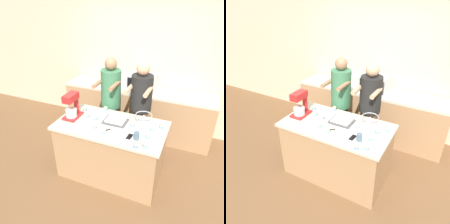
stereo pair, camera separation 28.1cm
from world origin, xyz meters
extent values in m
plane|color=brown|center=(0.00, 0.00, 0.00)|extent=(16.00, 16.00, 0.00)
cube|color=beige|center=(0.00, 1.66, 1.35)|extent=(10.00, 0.06, 2.70)
cube|color=#A87F56|center=(0.00, 0.00, 0.42)|extent=(1.47, 0.77, 0.85)
cube|color=beige|center=(0.00, 0.00, 0.87)|extent=(1.53, 0.82, 0.04)
cube|color=#A87F56|center=(0.00, 1.31, 0.44)|extent=(2.80, 0.60, 0.89)
cube|color=beige|center=(0.00, 1.31, 0.91)|extent=(2.80, 0.60, 0.04)
cylinder|color=#232328|center=(-0.25, 0.59, 0.43)|extent=(0.25, 0.25, 0.86)
cylinder|color=#38704C|center=(-0.25, 0.59, 1.16)|extent=(0.32, 0.32, 0.61)
sphere|color=#936B4C|center=(-0.25, 0.59, 1.57)|extent=(0.19, 0.19, 0.19)
cylinder|color=#936B4C|center=(-0.39, 0.42, 1.30)|extent=(0.06, 0.34, 0.06)
cylinder|color=#936B4C|center=(-0.11, 0.42, 1.30)|extent=(0.06, 0.34, 0.06)
cylinder|color=brown|center=(0.25, 0.59, 0.45)|extent=(0.26, 0.26, 0.90)
cylinder|color=black|center=(0.25, 0.59, 1.17)|extent=(0.33, 0.33, 0.55)
sphere|color=tan|center=(0.25, 0.59, 1.55)|extent=(0.20, 0.20, 0.20)
cylinder|color=tan|center=(0.11, 0.42, 1.29)|extent=(0.06, 0.34, 0.06)
cylinder|color=tan|center=(0.39, 0.42, 1.29)|extent=(0.06, 0.34, 0.06)
cube|color=red|center=(-0.60, -0.01, 0.90)|extent=(0.20, 0.30, 0.03)
cylinder|color=red|center=(-0.60, 0.10, 1.04)|extent=(0.07, 0.07, 0.24)
cube|color=red|center=(-0.60, -0.03, 1.21)|extent=(0.13, 0.26, 0.10)
cylinder|color=#BCBCC1|center=(-0.60, -0.05, 0.97)|extent=(0.17, 0.17, 0.11)
cone|color=#BCBCC1|center=(0.40, 0.22, 0.95)|extent=(0.23, 0.23, 0.13)
torus|color=#BCBCC1|center=(0.40, 0.22, 1.02)|extent=(0.23, 0.23, 0.01)
cube|color=#4C4C51|center=(0.03, 0.09, 0.90)|extent=(0.33, 0.24, 0.02)
cube|color=white|center=(0.03, 0.09, 0.92)|extent=(0.27, 0.20, 0.02)
cube|color=#B7B7BC|center=(0.06, 1.31, 1.07)|extent=(0.50, 0.36, 0.29)
cube|color=black|center=(0.01, 1.12, 1.07)|extent=(0.34, 0.01, 0.23)
cube|color=#2D2D2D|center=(0.24, 1.12, 1.07)|extent=(0.10, 0.01, 0.23)
cube|color=silver|center=(0.34, -0.19, 0.89)|extent=(0.08, 0.15, 0.01)
cube|color=black|center=(0.34, -0.19, 0.90)|extent=(0.07, 0.13, 0.00)
cylinder|color=slate|center=(0.43, -0.19, 0.94)|extent=(0.07, 0.07, 0.10)
cube|color=#BCBCC1|center=(0.10, -0.08, 0.89)|extent=(0.12, 0.10, 0.01)
cube|color=black|center=(0.01, -0.14, 0.89)|extent=(0.07, 0.06, 0.01)
cylinder|color=#759EC6|center=(0.47, -0.36, 0.91)|extent=(0.06, 0.06, 0.04)
ellipsoid|color=beige|center=(0.47, -0.36, 0.93)|extent=(0.07, 0.07, 0.04)
cylinder|color=#759EC6|center=(-0.01, -0.23, 0.91)|extent=(0.06, 0.06, 0.04)
ellipsoid|color=beige|center=(-0.01, -0.23, 0.93)|extent=(0.07, 0.07, 0.04)
cylinder|color=#759EC6|center=(-0.40, 0.06, 0.91)|extent=(0.06, 0.06, 0.04)
ellipsoid|color=beige|center=(-0.40, 0.06, 0.93)|extent=(0.07, 0.07, 0.04)
cylinder|color=#759EC6|center=(-0.17, -0.17, 0.91)|extent=(0.06, 0.06, 0.04)
ellipsoid|color=beige|center=(-0.17, -0.17, 0.93)|extent=(0.07, 0.07, 0.04)
cylinder|color=#759EC6|center=(0.57, 0.08, 0.91)|extent=(0.06, 0.06, 0.04)
ellipsoid|color=beige|center=(0.57, 0.08, 0.93)|extent=(0.07, 0.07, 0.04)
cylinder|color=#759EC6|center=(-0.53, 0.21, 0.91)|extent=(0.06, 0.06, 0.04)
ellipsoid|color=beige|center=(-0.53, 0.21, 0.93)|extent=(0.07, 0.07, 0.04)
cylinder|color=#759EC6|center=(0.57, -0.31, 0.91)|extent=(0.06, 0.06, 0.04)
ellipsoid|color=beige|center=(0.57, -0.31, 0.93)|extent=(0.07, 0.07, 0.04)
cylinder|color=#759EC6|center=(0.55, -0.11, 0.91)|extent=(0.06, 0.06, 0.04)
ellipsoid|color=beige|center=(0.55, -0.11, 0.93)|extent=(0.07, 0.07, 0.04)
cylinder|color=#759EC6|center=(0.29, 0.08, 0.91)|extent=(0.06, 0.06, 0.04)
ellipsoid|color=beige|center=(0.29, 0.08, 0.93)|extent=(0.07, 0.07, 0.04)
cylinder|color=#759EC6|center=(-0.24, 0.35, 0.91)|extent=(0.06, 0.06, 0.04)
ellipsoid|color=beige|center=(-0.24, 0.35, 0.93)|extent=(0.07, 0.07, 0.04)
cylinder|color=#759EC6|center=(0.67, 0.18, 0.91)|extent=(0.06, 0.06, 0.04)
ellipsoid|color=beige|center=(0.67, 0.18, 0.93)|extent=(0.07, 0.07, 0.04)
cylinder|color=#759EC6|center=(-0.26, 0.04, 0.91)|extent=(0.06, 0.06, 0.04)
ellipsoid|color=beige|center=(-0.26, 0.04, 0.93)|extent=(0.07, 0.07, 0.04)
camera|label=1|loc=(1.01, -2.37, 2.50)|focal=35.00mm
camera|label=2|loc=(1.27, -2.25, 2.50)|focal=35.00mm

